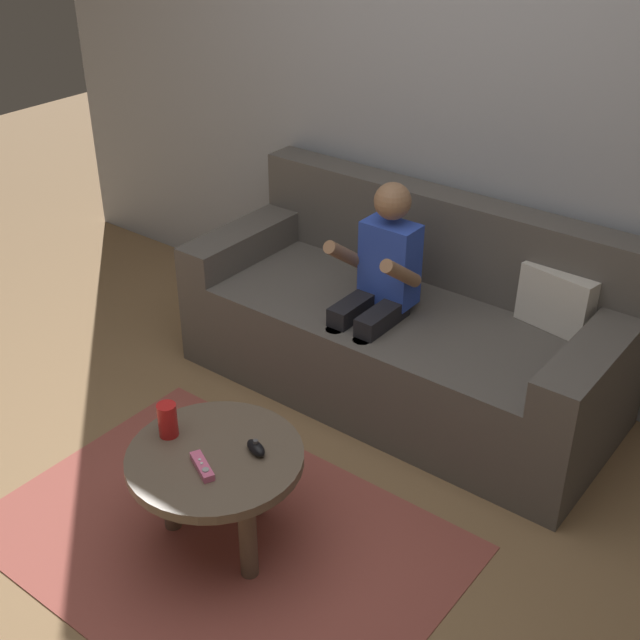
# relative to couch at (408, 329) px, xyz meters

# --- Properties ---
(ground_plane) EXTENTS (10.06, 10.06, 0.00)m
(ground_plane) POSITION_rel_couch_xyz_m (0.03, -1.37, -0.29)
(ground_plane) COLOR olive
(wall_back) EXTENTS (5.03, 0.05, 2.50)m
(wall_back) POSITION_rel_couch_xyz_m (0.03, 0.39, 0.96)
(wall_back) COLOR #999EA8
(wall_back) RESTS_ON ground
(couch) EXTENTS (1.85, 0.80, 0.82)m
(couch) POSITION_rel_couch_xyz_m (0.00, 0.00, 0.00)
(couch) COLOR #56514C
(couch) RESTS_ON ground
(person_seated_on_couch) EXTENTS (0.32, 0.39, 0.97)m
(person_seated_on_couch) POSITION_rel_couch_xyz_m (-0.05, -0.18, 0.26)
(person_seated_on_couch) COLOR black
(person_seated_on_couch) RESTS_ON ground
(coffee_table) EXTENTS (0.59, 0.59, 0.38)m
(coffee_table) POSITION_rel_couch_xyz_m (0.01, -1.19, 0.03)
(coffee_table) COLOR brown
(coffee_table) RESTS_ON ground
(area_rug) EXTENTS (1.58, 1.12, 0.01)m
(area_rug) POSITION_rel_couch_xyz_m (0.01, -1.20, -0.29)
(area_rug) COLOR #9E4C42
(area_rug) RESTS_ON ground
(game_remote_pink_near_edge) EXTENTS (0.14, 0.09, 0.03)m
(game_remote_pink_near_edge) POSITION_rel_couch_xyz_m (0.03, -1.28, 0.11)
(game_remote_pink_near_edge) COLOR pink
(game_remote_pink_near_edge) RESTS_ON coffee_table
(nunchuk_black) EXTENTS (0.10, 0.07, 0.05)m
(nunchuk_black) POSITION_rel_couch_xyz_m (0.12, -1.11, 0.11)
(nunchuk_black) COLOR black
(nunchuk_black) RESTS_ON coffee_table
(soda_can) EXTENTS (0.07, 0.07, 0.12)m
(soda_can) POSITION_rel_couch_xyz_m (-0.18, -1.22, 0.15)
(soda_can) COLOR red
(soda_can) RESTS_ON coffee_table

